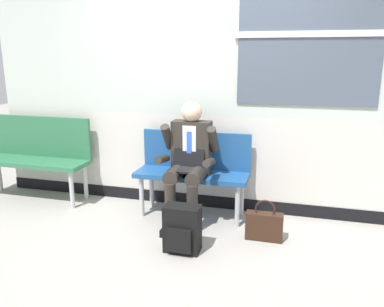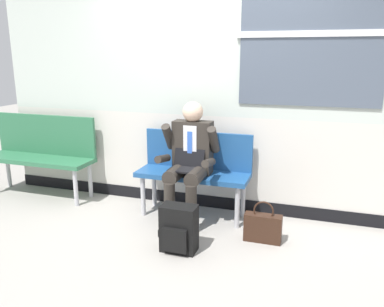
# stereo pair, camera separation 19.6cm
# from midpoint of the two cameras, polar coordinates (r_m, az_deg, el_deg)

# --- Properties ---
(ground_plane) EXTENTS (18.00, 18.00, 0.00)m
(ground_plane) POSITION_cam_midpoint_polar(r_m,az_deg,el_deg) (4.05, 2.09, -10.47)
(ground_plane) COLOR #9E9991
(station_wall) EXTENTS (5.15, 0.17, 2.83)m
(station_wall) POSITION_cam_midpoint_polar(r_m,az_deg,el_deg) (4.23, 4.75, 10.46)
(station_wall) COLOR beige
(station_wall) RESTS_ON ground
(bench_with_person) EXTENTS (1.19, 0.42, 0.89)m
(bench_with_person) POSITION_cam_midpoint_polar(r_m,az_deg,el_deg) (4.16, 1.77, -1.96)
(bench_with_person) COLOR navy
(bench_with_person) RESTS_ON ground
(bench_empty) EXTENTS (1.40, 0.42, 0.98)m
(bench_empty) POSITION_cam_midpoint_polar(r_m,az_deg,el_deg) (5.07, -20.21, 0.55)
(bench_empty) COLOR #2D6B47
(bench_empty) RESTS_ON ground
(person_seated) EXTENTS (0.57, 0.70, 1.24)m
(person_seated) POSITION_cam_midpoint_polar(r_m,az_deg,el_deg) (3.94, 0.97, -0.93)
(person_seated) COLOR #2D2823
(person_seated) RESTS_ON ground
(backpack) EXTENTS (0.31, 0.22, 0.42)m
(backpack) POSITION_cam_midpoint_polar(r_m,az_deg,el_deg) (3.48, -0.32, -11.05)
(backpack) COLOR black
(backpack) RESTS_ON ground
(handbag) EXTENTS (0.35, 0.12, 0.40)m
(handbag) POSITION_cam_midpoint_polar(r_m,az_deg,el_deg) (3.75, 11.85, -10.55)
(handbag) COLOR #331E14
(handbag) RESTS_ON ground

